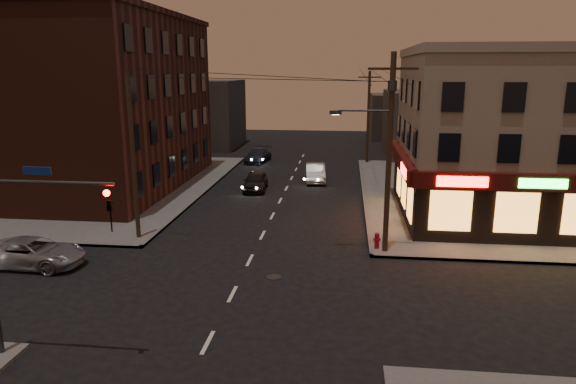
# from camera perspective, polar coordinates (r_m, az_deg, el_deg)

# --- Properties ---
(ground) EXTENTS (120.00, 120.00, 0.00)m
(ground) POSITION_cam_1_polar(r_m,az_deg,el_deg) (22.39, -6.20, -11.22)
(ground) COLOR black
(ground) RESTS_ON ground
(sidewalk_ne) EXTENTS (24.00, 28.00, 0.15)m
(sidewalk_ne) POSITION_cam_1_polar(r_m,az_deg,el_deg) (42.09, 24.79, -0.46)
(sidewalk_ne) COLOR #514F4C
(sidewalk_ne) RESTS_ON ground
(sidewalk_nw) EXTENTS (24.00, 28.00, 0.15)m
(sidewalk_nw) POSITION_cam_1_polar(r_m,az_deg,el_deg) (45.88, -23.27, 0.76)
(sidewalk_nw) COLOR #514F4C
(sidewalk_nw) RESTS_ON ground
(pizza_building) EXTENTS (15.85, 12.85, 10.50)m
(pizza_building) POSITION_cam_1_polar(r_m,az_deg,el_deg) (35.35, 25.19, 5.76)
(pizza_building) COLOR gray
(pizza_building) RESTS_ON sidewalk_ne
(brick_apartment) EXTENTS (12.00, 20.00, 13.00)m
(brick_apartment) POSITION_cam_1_polar(r_m,az_deg,el_deg) (43.36, -20.01, 9.17)
(brick_apartment) COLOR #472016
(brick_apartment) RESTS_ON sidewalk_nw
(bg_building_ne_a) EXTENTS (10.00, 12.00, 7.00)m
(bg_building_ne_a) POSITION_cam_1_polar(r_m,az_deg,el_deg) (58.87, 15.71, 7.33)
(bg_building_ne_a) COLOR #3F3D3A
(bg_building_ne_a) RESTS_ON ground
(bg_building_nw) EXTENTS (9.00, 10.00, 8.00)m
(bg_building_nw) POSITION_cam_1_polar(r_m,az_deg,el_deg) (64.50, -9.55, 8.59)
(bg_building_nw) COLOR #3F3D3A
(bg_building_nw) RESTS_ON ground
(bg_building_ne_b) EXTENTS (8.00, 8.00, 6.00)m
(bg_building_ne_b) POSITION_cam_1_polar(r_m,az_deg,el_deg) (72.48, 12.39, 8.20)
(bg_building_ne_b) COLOR #3F3D3A
(bg_building_ne_b) RESTS_ON ground
(utility_pole_main) EXTENTS (4.20, 0.44, 10.00)m
(utility_pole_main) POSITION_cam_1_polar(r_m,az_deg,el_deg) (25.95, 10.98, 5.34)
(utility_pole_main) COLOR #382619
(utility_pole_main) RESTS_ON sidewalk_ne
(utility_pole_far) EXTENTS (0.26, 0.26, 9.00)m
(utility_pole_far) POSITION_cam_1_polar(r_m,az_deg,el_deg) (52.08, 8.90, 8.20)
(utility_pole_far) COLOR #382619
(utility_pole_far) RESTS_ON sidewalk_ne
(utility_pole_west) EXTENTS (0.24, 0.24, 9.00)m
(utility_pole_west) POSITION_cam_1_polar(r_m,az_deg,el_deg) (29.07, -16.83, 3.66)
(utility_pole_west) COLOR #382619
(utility_pole_west) RESTS_ON sidewalk_nw
(traffic_signal) EXTENTS (4.49, 0.32, 6.47)m
(traffic_signal) POSITION_cam_1_polar(r_m,az_deg,el_deg) (18.25, -27.98, -4.63)
(traffic_signal) COLOR #333538
(traffic_signal) RESTS_ON ground
(suv_cross) EXTENTS (5.07, 2.49, 1.38)m
(suv_cross) POSITION_cam_1_polar(r_m,az_deg,el_deg) (27.87, -26.49, -6.04)
(suv_cross) COLOR gray
(suv_cross) RESTS_ON ground
(sedan_near) EXTENTS (1.95, 4.35, 1.45)m
(sedan_near) POSITION_cam_1_polar(r_m,az_deg,el_deg) (40.53, -3.63, 1.22)
(sedan_near) COLOR black
(sedan_near) RESTS_ON ground
(sedan_mid) EXTENTS (2.00, 4.68, 1.50)m
(sedan_mid) POSITION_cam_1_polar(r_m,az_deg,el_deg) (43.67, 3.07, 2.16)
(sedan_mid) COLOR gray
(sedan_mid) RESTS_ON ground
(sedan_far) EXTENTS (2.49, 4.93, 1.37)m
(sedan_far) POSITION_cam_1_polar(r_m,az_deg,el_deg) (53.00, -3.34, 4.10)
(sedan_far) COLOR #1A2234
(sedan_far) RESTS_ON ground
(fire_hydrant) EXTENTS (0.37, 0.37, 0.86)m
(fire_hydrant) POSITION_cam_1_polar(r_m,az_deg,el_deg) (27.42, 9.86, -5.23)
(fire_hydrant) COLOR maroon
(fire_hydrant) RESTS_ON sidewalk_ne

